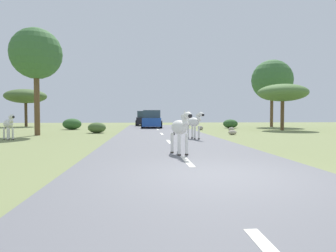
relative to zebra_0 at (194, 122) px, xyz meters
name	(u,v)px	position (x,y,z in m)	size (l,w,h in m)	color
ground_plane	(223,178)	(-1.02, -9.65, -0.93)	(90.00, 90.00, 0.00)	olive
road	(200,177)	(-1.50, -9.65, -0.91)	(6.00, 64.00, 0.05)	slate
lane_markings	(211,187)	(-1.50, -10.65, -0.88)	(0.16, 56.00, 0.01)	silver
zebra_0	(194,122)	(0.00, 0.00, 0.00)	(0.85, 1.49, 1.48)	silver
zebra_1	(9,124)	(-9.94, 0.73, -0.09)	(1.12, 1.26, 1.42)	silver
zebra_3	(180,128)	(-1.52, -6.21, -0.02)	(0.66, 1.51, 1.45)	silver
car_0	(152,120)	(-1.89, 13.96, -0.09)	(2.21, 4.43, 1.74)	#1E479E
car_1	(145,119)	(-2.63, 20.17, -0.09)	(2.13, 4.39, 1.74)	black
tree_0	(283,93)	(9.38, 9.40, 2.32)	(4.28, 4.28, 4.02)	brown
tree_1	(26,96)	(-16.13, 19.38, 2.51)	(4.55, 4.55, 4.26)	#4C3823
tree_3	(272,80)	(11.45, 16.31, 4.23)	(4.49, 4.49, 7.42)	brown
tree_5	(36,54)	(-9.66, 4.22, 4.33)	(3.27, 3.27, 6.95)	brown
bush_1	(230,124)	(5.99, 13.65, -0.49)	(1.47, 1.32, 0.88)	#2D5628
bush_2	(72,124)	(-9.25, 11.93, -0.43)	(1.67, 1.50, 1.00)	#2D5628
bush_3	(97,128)	(-6.16, 6.41, -0.54)	(1.31, 1.18, 0.78)	#425B2D
rock_0	(231,129)	(4.30, 7.56, -0.76)	(0.48, 0.37, 0.34)	#A89E8C
rock_1	(232,132)	(3.22, 3.74, -0.78)	(0.58, 0.40, 0.31)	#A89E8C
rock_4	(200,128)	(2.23, 9.93, -0.75)	(0.48, 0.36, 0.37)	gray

